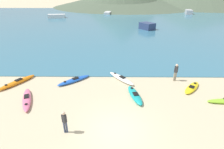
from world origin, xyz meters
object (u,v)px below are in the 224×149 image
(kayak_on_sand_0, at_px, (192,88))
(moored_boat_0, at_px, (189,12))
(kayak_on_sand_5, at_px, (135,95))
(person_near_waterline, at_px, (176,71))
(moored_boat_2, at_px, (147,26))
(moored_boat_1, at_px, (108,13))
(kayak_on_sand_4, at_px, (74,80))
(person_near_foreground, at_px, (65,121))
(kayak_on_sand_3, at_px, (17,82))
(kayak_on_sand_6, at_px, (27,99))
(kayak_on_sand_2, at_px, (121,78))
(moored_boat_3, at_px, (57,16))

(kayak_on_sand_0, bearing_deg, moored_boat_0, 69.44)
(kayak_on_sand_5, height_order, person_near_waterline, person_near_waterline)
(person_near_waterline, relative_size, moored_boat_2, 0.46)
(person_near_waterline, xyz_separation_m, moored_boat_1, (-7.92, 49.34, -0.54))
(kayak_on_sand_0, bearing_deg, person_near_waterline, 124.37)
(moored_boat_0, bearing_deg, moored_boat_1, -179.01)
(kayak_on_sand_4, xyz_separation_m, person_near_foreground, (0.85, -6.44, 0.73))
(kayak_on_sand_3, height_order, kayak_on_sand_6, kayak_on_sand_3)
(kayak_on_sand_2, xyz_separation_m, person_near_waterline, (5.04, -0.08, 0.79))
(kayak_on_sand_2, relative_size, moored_boat_3, 0.58)
(kayak_on_sand_6, distance_m, moored_boat_1, 53.03)
(kayak_on_sand_5, xyz_separation_m, kayak_on_sand_6, (-8.40, -0.68, -0.02))
(kayak_on_sand_6, bearing_deg, kayak_on_sand_2, 25.81)
(kayak_on_sand_2, bearing_deg, moored_boat_1, 93.34)
(kayak_on_sand_3, xyz_separation_m, kayak_on_sand_4, (5.11, 0.48, -0.02))
(kayak_on_sand_4, bearing_deg, moored_boat_1, 88.22)
(kayak_on_sand_6, bearing_deg, kayak_on_sand_4, 47.04)
(moored_boat_3, bearing_deg, kayak_on_sand_3, -78.31)
(kayak_on_sand_2, height_order, moored_boat_3, moored_boat_3)
(kayak_on_sand_0, height_order, moored_boat_3, moored_boat_3)
(kayak_on_sand_2, distance_m, person_near_waterline, 5.10)
(person_near_foreground, relative_size, moored_boat_2, 0.41)
(kayak_on_sand_2, bearing_deg, person_near_foreground, -117.62)
(person_near_waterline, relative_size, moored_boat_3, 0.33)
(kayak_on_sand_0, xyz_separation_m, moored_boat_0, (19.26, 51.35, 0.60))
(kayak_on_sand_2, distance_m, person_near_foreground, 7.73)
(kayak_on_sand_4, xyz_separation_m, kayak_on_sand_6, (-2.98, -3.20, 0.01))
(kayak_on_sand_0, height_order, person_near_foreground, person_near_foreground)
(kayak_on_sand_2, distance_m, kayak_on_sand_3, 9.57)
(kayak_on_sand_2, bearing_deg, moored_boat_2, 74.72)
(person_near_waterline, xyz_separation_m, moored_boat_0, (20.31, 49.83, -0.24))
(kayak_on_sand_2, xyz_separation_m, kayak_on_sand_5, (1.00, -2.90, -0.00))
(kayak_on_sand_2, distance_m, kayak_on_sand_6, 8.23)
(kayak_on_sand_0, height_order, moored_boat_0, moored_boat_0)
(kayak_on_sand_2, xyz_separation_m, kayak_on_sand_4, (-4.42, -0.38, -0.03))
(kayak_on_sand_5, xyz_separation_m, person_near_foreground, (-4.56, -3.92, 0.70))
(moored_boat_1, bearing_deg, kayak_on_sand_3, -97.56)
(kayak_on_sand_6, xyz_separation_m, moored_boat_1, (4.53, 52.84, 0.27))
(kayak_on_sand_5, relative_size, moored_boat_0, 0.58)
(kayak_on_sand_2, distance_m, moored_boat_2, 24.24)
(person_near_waterline, bearing_deg, kayak_on_sand_2, 179.11)
(kayak_on_sand_4, height_order, kayak_on_sand_5, kayak_on_sand_5)
(kayak_on_sand_4, bearing_deg, kayak_on_sand_5, -24.96)
(person_near_waterline, bearing_deg, moored_boat_3, 119.98)
(kayak_on_sand_6, xyz_separation_m, moored_boat_2, (13.79, 26.96, 0.58))
(kayak_on_sand_5, bearing_deg, kayak_on_sand_2, 108.95)
(person_near_waterline, relative_size, moored_boat_1, 0.34)
(kayak_on_sand_0, relative_size, kayak_on_sand_2, 0.82)
(kayak_on_sand_3, relative_size, person_near_waterline, 1.96)
(kayak_on_sand_0, bearing_deg, kayak_on_sand_4, 173.35)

